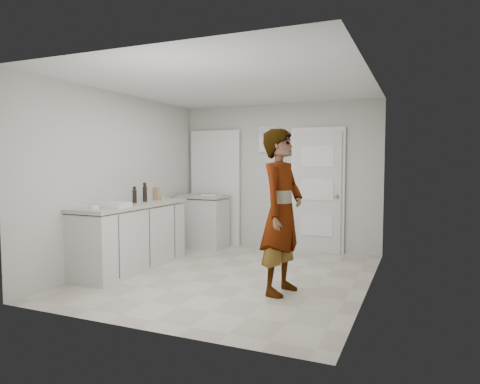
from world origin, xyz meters
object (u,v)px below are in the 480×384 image
at_px(oil_cruet_a, 135,195).
at_px(person, 282,212).
at_px(spice_jar, 163,198).
at_px(egg_bowl, 94,207).
at_px(baking_dish, 114,205).
at_px(cake_mix_box, 156,193).
at_px(oil_cruet_b, 145,192).

bearing_deg(oil_cruet_a, person, -7.72).
height_order(person, oil_cruet_a, person).
relative_size(spice_jar, oil_cruet_a, 0.31).
bearing_deg(oil_cruet_a, egg_bowl, -90.69).
relative_size(baking_dish, egg_bowl, 3.13).
height_order(person, cake_mix_box, person).
distance_m(cake_mix_box, spice_jar, 0.13).
relative_size(person, spice_jar, 25.15).
xyz_separation_m(spice_jar, baking_dish, (0.01, -1.15, -0.01)).
bearing_deg(cake_mix_box, oil_cruet_b, -68.40).
relative_size(oil_cruet_a, oil_cruet_b, 0.84).
bearing_deg(egg_bowl, spice_jar, 85.80).
distance_m(spice_jar, baking_dish, 1.15).
xyz_separation_m(person, cake_mix_box, (-2.29, 0.88, 0.08)).
bearing_deg(spice_jar, cake_mix_box, -178.49).
bearing_deg(cake_mix_box, egg_bowl, -74.30).
xyz_separation_m(oil_cruet_a, baking_dish, (0.10, -0.57, -0.08)).
distance_m(person, egg_bowl, 2.33).
bearing_deg(spice_jar, egg_bowl, -94.20).
xyz_separation_m(oil_cruet_b, baking_dish, (0.09, -0.79, -0.11)).
bearing_deg(oil_cruet_a, cake_mix_box, 92.52).
height_order(person, baking_dish, person).
relative_size(oil_cruet_a, baking_dish, 0.63).
distance_m(cake_mix_box, baking_dish, 1.15).
relative_size(person, egg_bowl, 15.41).
bearing_deg(oil_cruet_b, person, -13.24).
distance_m(cake_mix_box, egg_bowl, 1.39).
distance_m(spice_jar, egg_bowl, 1.39).
relative_size(cake_mix_box, baking_dish, 0.51).
bearing_deg(person, egg_bowl, 110.51).
distance_m(baking_dish, egg_bowl, 0.26).
distance_m(oil_cruet_a, egg_bowl, 0.81).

